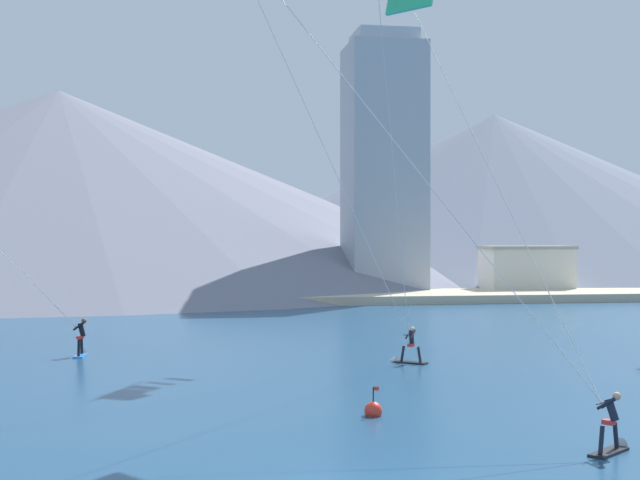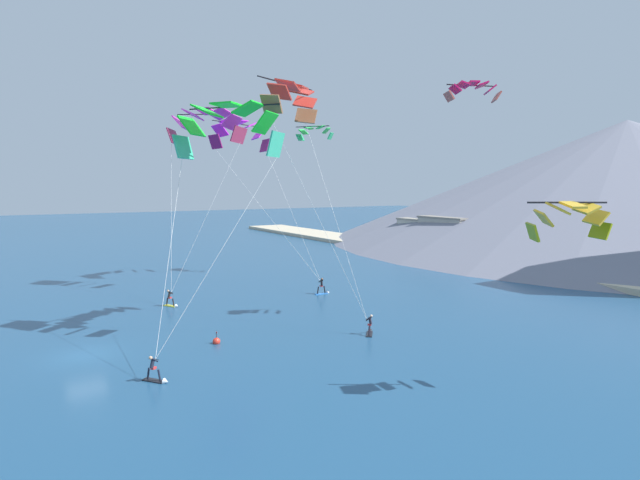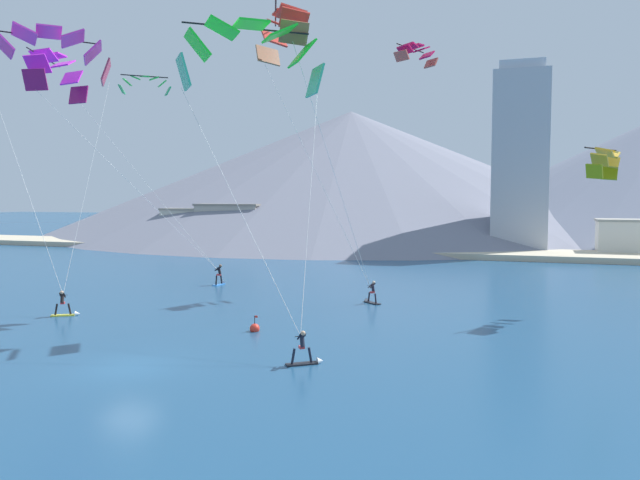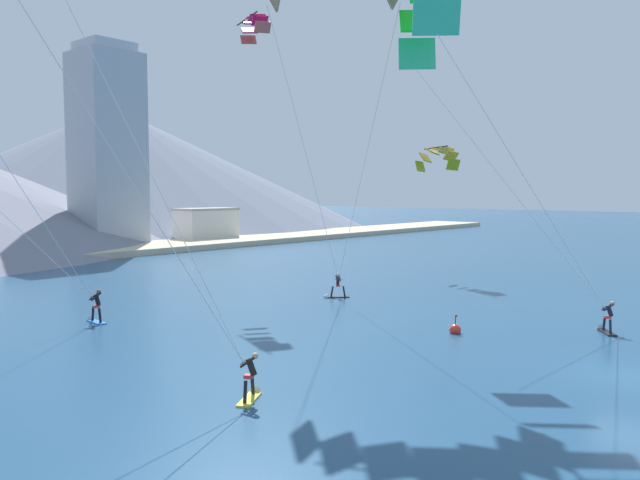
{
  "view_description": "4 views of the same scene",
  "coord_description": "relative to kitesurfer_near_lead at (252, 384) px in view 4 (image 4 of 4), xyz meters",
  "views": [
    {
      "loc": [
        -3.78,
        -18.21,
        5.5
      ],
      "look_at": [
        1.73,
        15.63,
        5.37
      ],
      "focal_mm": 50.0,
      "sensor_mm": 36.0,
      "label": 1
    },
    {
      "loc": [
        36.17,
        -3.7,
        11.33
      ],
      "look_at": [
        -0.84,
        19.21,
        6.7
      ],
      "focal_mm": 28.0,
      "sensor_mm": 36.0,
      "label": 2
    },
    {
      "loc": [
        16.55,
        -22.96,
        7.62
      ],
      "look_at": [
        2.71,
        18.53,
        4.43
      ],
      "focal_mm": 35.0,
      "sensor_mm": 36.0,
      "label": 3
    },
    {
      "loc": [
        -24.7,
        -6.31,
        6.91
      ],
      "look_at": [
        0.39,
        15.63,
        4.3
      ],
      "focal_mm": 35.0,
      "sensor_mm": 36.0,
      "label": 4
    }
  ],
  "objects": [
    {
      "name": "ground_plane",
      "position": [
        10.89,
        -8.79,
        -0.49
      ],
      "size": [
        400.0,
        400.0,
        0.0
      ],
      "primitive_type": "plane",
      "color": "navy"
    },
    {
      "name": "kitesurfer_near_lead",
      "position": [
        0.0,
        0.0,
        0.0
      ],
      "size": [
        1.71,
        1.22,
        1.71
      ],
      "color": "yellow",
      "rests_on": "ground"
    },
    {
      "name": "kitesurfer_near_trail",
      "position": [
        2.84,
        15.26,
        0.09
      ],
      "size": [
        0.61,
        1.76,
        1.84
      ],
      "color": "#337FDB",
      "rests_on": "ground"
    },
    {
      "name": "kitesurfer_mid_center",
      "position": [
        17.06,
        10.63,
        -0.04
      ],
      "size": [
        1.58,
        1.43,
        1.67
      ],
      "color": "black",
      "rests_on": "ground"
    },
    {
      "name": "kitesurfer_far_left",
      "position": [
        18.16,
        -5.83,
        -0.03
      ],
      "size": [
        1.63,
        1.36,
        1.67
      ],
      "color": "black",
      "rests_on": "ground"
    },
    {
      "name": "parafoil_kite_far_left",
      "position": [
        12.38,
        1.11,
        15.37
      ],
      "size": [
        9.32,
        10.24,
        16.04
      ],
      "color": "#33C38F"
    },
    {
      "name": "parafoil_kite_distant_high_outer",
      "position": [
        18.51,
        19.66,
        18.69
      ],
      "size": [
        3.1,
        4.5,
        1.6
      ],
      "color": "#CB5244"
    },
    {
      "name": "parafoil_kite_distant_mid_solo",
      "position": [
        32.06,
        11.94,
        9.34
      ],
      "size": [
        2.49,
        4.61,
        2.05
      ],
      "color": "#8E9910"
    },
    {
      "name": "race_marker_buoy",
      "position": [
        13.11,
        -0.34,
        -0.33
      ],
      "size": [
        0.56,
        0.56,
        1.02
      ],
      "color": "red",
      "rests_on": "ground"
    },
    {
      "name": "shoreline_strip",
      "position": [
        10.89,
        47.61,
        -0.14
      ],
      "size": [
        180.0,
        10.0,
        0.7
      ],
      "primitive_type": "cube",
      "color": "beige",
      "rests_on": "ground"
    },
    {
      "name": "shore_building_promenade_mid",
      "position": [
        39.62,
        52.17,
        1.84
      ],
      "size": [
        8.3,
        4.58,
        4.65
      ],
      "color": "silver",
      "rests_on": "ground"
    },
    {
      "name": "highrise_tower",
      "position": [
        26.39,
        54.21,
        11.6
      ],
      "size": [
        7.0,
        7.0,
        24.59
      ],
      "color": "#A8ADB7",
      "rests_on": "ground"
    },
    {
      "name": "mountain_peak_west_ridge",
      "position": [
        53.76,
        98.85,
        11.32
      ],
      "size": [
        99.84,
        99.84,
        23.63
      ],
      "color": "slate",
      "rests_on": "ground"
    }
  ]
}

